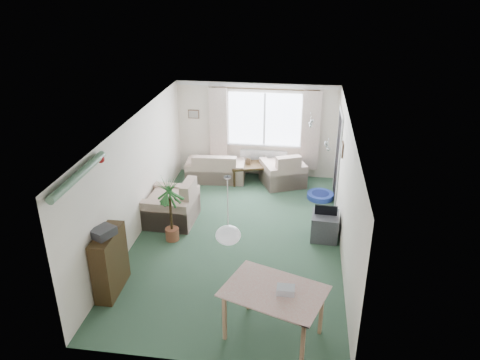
# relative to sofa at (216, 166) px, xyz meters

# --- Properties ---
(ground) EXTENTS (6.50, 6.50, 0.00)m
(ground) POSITION_rel_sofa_xyz_m (0.97, -2.75, -0.36)
(ground) COLOR #2E4E38
(window) EXTENTS (1.80, 0.03, 1.30)m
(window) POSITION_rel_sofa_xyz_m (1.17, 0.48, 1.14)
(window) COLOR white
(curtain_rod) EXTENTS (2.60, 0.03, 0.03)m
(curtain_rod) POSITION_rel_sofa_xyz_m (1.17, 0.40, 1.91)
(curtain_rod) COLOR black
(curtain_left) EXTENTS (0.45, 0.08, 2.00)m
(curtain_left) POSITION_rel_sofa_xyz_m (0.02, 0.38, 0.91)
(curtain_left) COLOR beige
(curtain_right) EXTENTS (0.45, 0.08, 2.00)m
(curtain_right) POSITION_rel_sofa_xyz_m (2.32, 0.38, 0.91)
(curtain_right) COLOR beige
(radiator) EXTENTS (1.20, 0.10, 0.55)m
(radiator) POSITION_rel_sofa_xyz_m (1.17, 0.44, 0.04)
(radiator) COLOR white
(doorway) EXTENTS (0.03, 0.95, 2.00)m
(doorway) POSITION_rel_sofa_xyz_m (2.95, -0.55, 0.64)
(doorway) COLOR black
(pendant_lamp) EXTENTS (0.36, 0.36, 0.36)m
(pendant_lamp) POSITION_rel_sofa_xyz_m (1.17, -5.05, 1.12)
(pendant_lamp) COLOR white
(tinsel_garland) EXTENTS (1.60, 1.60, 0.12)m
(tinsel_garland) POSITION_rel_sofa_xyz_m (-0.95, -5.05, 1.92)
(tinsel_garland) COLOR #196626
(bauble_cluster_a) EXTENTS (0.20, 0.20, 0.20)m
(bauble_cluster_a) POSITION_rel_sofa_xyz_m (2.27, -1.85, 1.86)
(bauble_cluster_a) COLOR silver
(bauble_cluster_b) EXTENTS (0.20, 0.20, 0.20)m
(bauble_cluster_b) POSITION_rel_sofa_xyz_m (2.57, -3.05, 1.86)
(bauble_cluster_b) COLOR silver
(wall_picture_back) EXTENTS (0.28, 0.03, 0.22)m
(wall_picture_back) POSITION_rel_sofa_xyz_m (-0.63, 0.48, 1.19)
(wall_picture_back) COLOR brown
(wall_picture_right) EXTENTS (0.03, 0.24, 0.30)m
(wall_picture_right) POSITION_rel_sofa_xyz_m (2.95, -1.55, 1.19)
(wall_picture_right) COLOR brown
(sofa) EXTENTS (1.50, 0.86, 0.73)m
(sofa) POSITION_rel_sofa_xyz_m (0.00, 0.00, 0.00)
(sofa) COLOR beige
(sofa) RESTS_ON ground
(armchair_corner) EXTENTS (1.24, 1.21, 0.86)m
(armchair_corner) POSITION_rel_sofa_xyz_m (1.69, -0.02, 0.06)
(armchair_corner) COLOR #BCB58E
(armchair_corner) RESTS_ON ground
(armchair_left) EXTENTS (1.03, 1.08, 0.94)m
(armchair_left) POSITION_rel_sofa_xyz_m (-0.53, -2.22, 0.10)
(armchair_left) COLOR #C3AF93
(armchair_left) RESTS_ON ground
(coffee_table) EXTENTS (1.16, 0.86, 0.47)m
(coffee_table) POSITION_rel_sofa_xyz_m (0.90, 0.00, -0.13)
(coffee_table) COLOR black
(coffee_table) RESTS_ON ground
(photo_frame) EXTENTS (0.12, 0.07, 0.16)m
(photo_frame) POSITION_rel_sofa_xyz_m (0.83, 0.00, 0.18)
(photo_frame) COLOR #4C3B27
(photo_frame) RESTS_ON coffee_table
(bookshelf) EXTENTS (0.31, 0.89, 1.08)m
(bookshelf) POSITION_rel_sofa_xyz_m (-0.87, -4.64, 0.18)
(bookshelf) COLOR black
(bookshelf) RESTS_ON ground
(hifi_box) EXTENTS (0.40, 0.44, 0.14)m
(hifi_box) POSITION_rel_sofa_xyz_m (-0.88, -4.71, 0.79)
(hifi_box) COLOR #36353A
(hifi_box) RESTS_ON bookshelf
(houseplant) EXTENTS (0.73, 0.73, 1.33)m
(houseplant) POSITION_rel_sofa_xyz_m (-0.32, -2.97, 0.30)
(houseplant) COLOR #1E5723
(houseplant) RESTS_ON ground
(dining_table) EXTENTS (1.50, 1.24, 0.80)m
(dining_table) POSITION_rel_sofa_xyz_m (1.86, -5.35, 0.04)
(dining_table) COLOR tan
(dining_table) RESTS_ON ground
(gift_box) EXTENTS (0.25, 0.18, 0.12)m
(gift_box) POSITION_rel_sofa_xyz_m (2.02, -5.38, 0.50)
(gift_box) COLOR silver
(gift_box) RESTS_ON dining_table
(tv_cube) EXTENTS (0.55, 0.60, 0.52)m
(tv_cube) POSITION_rel_sofa_xyz_m (2.67, -2.47, -0.10)
(tv_cube) COLOR #36353A
(tv_cube) RESTS_ON ground
(pet_bed) EXTENTS (0.78, 0.78, 0.12)m
(pet_bed) POSITION_rel_sofa_xyz_m (2.62, -0.71, -0.30)
(pet_bed) COLOR #212199
(pet_bed) RESTS_ON ground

